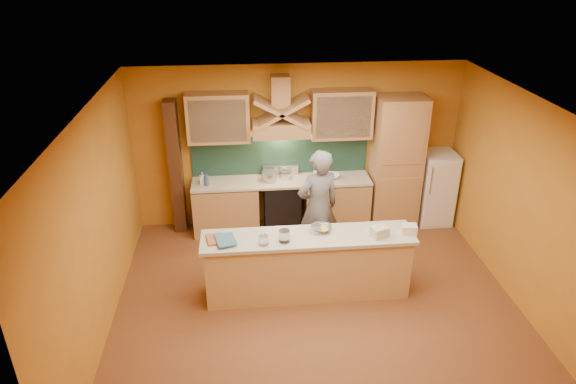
{
  "coord_description": "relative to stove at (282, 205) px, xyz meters",
  "views": [
    {
      "loc": [
        -0.95,
        -5.62,
        4.52
      ],
      "look_at": [
        -0.32,
        0.9,
        1.32
      ],
      "focal_mm": 32.0,
      "sensor_mm": 36.0,
      "label": 1
    }
  ],
  "objects": [
    {
      "name": "wall_front",
      "position": [
        0.3,
        -4.7,
        0.95
      ],
      "size": [
        5.5,
        0.02,
        2.8
      ],
      "primitive_type": "cube",
      "color": "#C37E26",
      "rests_on": "floor"
    },
    {
      "name": "floor",
      "position": [
        0.3,
        -2.2,
        -0.45
      ],
      "size": [
        5.5,
        5.0,
        0.01
      ],
      "primitive_type": "cube",
      "color": "brown",
      "rests_on": "ground"
    },
    {
      "name": "island_top",
      "position": [
        0.2,
        -1.9,
        0.47
      ],
      "size": [
        2.9,
        0.62,
        0.05
      ],
      "primitive_type": "cube",
      "color": "beige",
      "rests_on": "island_body"
    },
    {
      "name": "jar_small",
      "position": [
        -0.41,
        -2.06,
        0.56
      ],
      "size": [
        0.13,
        0.13,
        0.13
      ],
      "primitive_type": "cylinder",
      "rotation": [
        0.0,
        0.0,
        0.02
      ],
      "color": "white",
      "rests_on": "island_top"
    },
    {
      "name": "grocery_bag_a",
      "position": [
        1.15,
        -2.0,
        0.56
      ],
      "size": [
        0.26,
        0.24,
        0.14
      ],
      "primitive_type": "cube",
      "rotation": [
        0.0,
        0.0,
        0.38
      ],
      "color": "beige",
      "rests_on": "island_top"
    },
    {
      "name": "stove",
      "position": [
        0.0,
        0.0,
        0.0
      ],
      "size": [
        0.6,
        0.58,
        0.9
      ],
      "primitive_type": "cube",
      "color": "black",
      "rests_on": "floor"
    },
    {
      "name": "pantry_column",
      "position": [
        1.95,
        0.0,
        0.7
      ],
      "size": [
        0.8,
        0.6,
        2.3
      ],
      "primitive_type": "cube",
      "color": "tan",
      "rests_on": "floor"
    },
    {
      "name": "book_upper",
      "position": [
        -1.03,
        -1.99,
        0.53
      ],
      "size": [
        0.32,
        0.39,
        0.03
      ],
      "primitive_type": "imported",
      "rotation": [
        0.0,
        0.0,
        0.22
      ],
      "color": "#3B6683",
      "rests_on": "island_top"
    },
    {
      "name": "kitchen_scale",
      "position": [
        0.32,
        -1.81,
        0.54
      ],
      "size": [
        0.13,
        0.13,
        0.1
      ],
      "primitive_type": "cube",
      "rotation": [
        0.0,
        0.0,
        0.08
      ],
      "color": "white",
      "rests_on": "island_top"
    },
    {
      "name": "jar_large",
      "position": [
        -0.13,
        -2.01,
        0.58
      ],
      "size": [
        0.16,
        0.16,
        0.17
      ],
      "primitive_type": "cylinder",
      "rotation": [
        0.0,
        0.0,
        -0.07
      ],
      "color": "white",
      "rests_on": "island_top"
    },
    {
      "name": "soap_bottle_b",
      "position": [
        -1.24,
        -0.09,
        0.59
      ],
      "size": [
        0.13,
        0.13,
        0.24
      ],
      "primitive_type": "imported",
      "rotation": [
        0.0,
        0.0,
        0.66
      ],
      "color": "#375098",
      "rests_on": "counter_top"
    },
    {
      "name": "base_cabinet_left",
      "position": [
        -0.95,
        0.0,
        -0.02
      ],
      "size": [
        1.1,
        0.6,
        0.86
      ],
      "primitive_type": "cube",
      "color": "tan",
      "rests_on": "floor"
    },
    {
      "name": "book_lower",
      "position": [
        -1.16,
        -1.91,
        0.51
      ],
      "size": [
        0.26,
        0.32,
        0.03
      ],
      "primitive_type": "imported",
      "rotation": [
        0.0,
        0.0,
        0.18
      ],
      "color": "#AB523D",
      "rests_on": "island_top"
    },
    {
      "name": "trim_column_left",
      "position": [
        -1.75,
        0.15,
        0.7
      ],
      "size": [
        0.2,
        0.3,
        2.3
      ],
      "primitive_type": "cube",
      "color": "#472816",
      "rests_on": "floor"
    },
    {
      "name": "hood_chimney",
      "position": [
        0.0,
        0.15,
        1.95
      ],
      "size": [
        0.3,
        0.3,
        0.5
      ],
      "primitive_type": "cube",
      "color": "tan",
      "rests_on": "wall_back"
    },
    {
      "name": "island_body",
      "position": [
        0.2,
        -1.9,
        -0.01
      ],
      "size": [
        2.8,
        0.55,
        0.88
      ],
      "primitive_type": "cube",
      "color": "#DDAF71",
      "rests_on": "floor"
    },
    {
      "name": "counter_top",
      "position": [
        -0.0,
        0.0,
        0.45
      ],
      "size": [
        3.0,
        0.62,
        0.04
      ],
      "primitive_type": "cube",
      "color": "beige",
      "rests_on": "base_cabinet_left"
    },
    {
      "name": "pot_small",
      "position": [
        0.07,
        0.07,
        0.52
      ],
      "size": [
        0.27,
        0.27,
        0.13
      ],
      "primitive_type": "cylinder",
      "rotation": [
        0.0,
        0.0,
        -0.26
      ],
      "color": "silver",
      "rests_on": "stove"
    },
    {
      "name": "range_hood",
      "position": [
        0.0,
        0.05,
        1.37
      ],
      "size": [
        0.92,
        0.5,
        0.24
      ],
      "primitive_type": "cube",
      "color": "tan",
      "rests_on": "wall_back"
    },
    {
      "name": "fridge",
      "position": [
        2.7,
        0.0,
        0.2
      ],
      "size": [
        0.58,
        0.6,
        1.3
      ],
      "primitive_type": "cube",
      "color": "white",
      "rests_on": "floor"
    },
    {
      "name": "wall_left",
      "position": [
        -2.45,
        -2.2,
        0.95
      ],
      "size": [
        0.02,
        5.0,
        2.8
      ],
      "primitive_type": "cube",
      "color": "#C37E26",
      "rests_on": "floor"
    },
    {
      "name": "base_cabinet_right",
      "position": [
        0.95,
        0.0,
        -0.02
      ],
      "size": [
        1.1,
        0.6,
        0.86
      ],
      "primitive_type": "cube",
      "color": "tan",
      "rests_on": "floor"
    },
    {
      "name": "upper_cabinet_right",
      "position": [
        1.0,
        0.12,
        1.55
      ],
      "size": [
        1.0,
        0.35,
        0.8
      ],
      "primitive_type": "cube",
      "color": "tan",
      "rests_on": "wall_back"
    },
    {
      "name": "person",
      "position": [
        0.46,
        -1.06,
        0.47
      ],
      "size": [
        0.78,
        0.63,
        1.85
      ],
      "primitive_type": "imported",
      "rotation": [
        0.0,
        0.0,
        3.45
      ],
      "color": "slate",
      "rests_on": "floor"
    },
    {
      "name": "bowl_back",
      "position": [
        0.87,
        -0.01,
        0.51
      ],
      "size": [
        0.25,
        0.25,
        0.07
      ],
      "primitive_type": "imported",
      "rotation": [
        0.0,
        0.0,
        -0.05
      ],
      "color": "silver",
      "rests_on": "counter_top"
    },
    {
      "name": "pot_large",
      "position": [
        -0.2,
        0.0,
        0.53
      ],
      "size": [
        0.28,
        0.28,
        0.16
      ],
      "primitive_type": "cylinder",
      "rotation": [
        0.0,
        0.0,
        -0.11
      ],
      "color": "#ADAEB4",
      "rests_on": "stove"
    },
    {
      "name": "upper_cabinet_left",
      "position": [
        -1.0,
        0.12,
        1.55
      ],
      "size": [
        1.0,
        0.35,
        0.8
      ],
      "primitive_type": "cube",
      "color": "tan",
      "rests_on": "wall_back"
    },
    {
      "name": "dish_rack",
      "position": [
        0.7,
        0.05,
        0.52
      ],
      "size": [
        0.3,
        0.25,
        0.09
      ],
      "primitive_type": "cube",
      "rotation": [
        0.0,
        0.0,
        0.17
      ],
      "color": "white",
      "rests_on": "counter_top"
    },
    {
      "name": "mixing_bowl",
      "position": [
        0.4,
        -1.78,
        0.53
      ],
      "size": [
        0.32,
        0.32,
        0.07
      ],
      "primitive_type": "imported",
      "rotation": [
        0.0,
        0.0,
        -0.16
      ],
      "color": "white",
      "rests_on": "island_top"
    },
    {
      "name": "grocery_bag_b",
      "position": [
        1.58,
        -1.96,
        0.56
      ],
      "size": [
        0.22,
        0.19,
        0.12
      ],
      "primitive_type": "cube",
      "rotation": [
        0.0,
        0.0,
        -0.17
      ],
      "color": "beige",
      "rests_on": "island_top"
    },
    {
      "name": "wall_back",
      "position": [
        0.3,
        0.3,
        0.95
      ],
      "size": [
        5.5,
        0.02,
        2.8
      ],
      "primitive_type": "cube",
      "color": "#C37E26",
      "rests_on": "floor"
    },
    {
      "name": "ceiling",
      "position": [
        0.3,
        -2.2,
        2.35
      ],
      "size": [
        5.5,
        5.0,
        0.01
      ],
      "primitive_type": "cube",
      "color": "white",
      "rests_on": "wall_back"
    },
    {
      "name": "backsplash",
      "position": [
        -0.0,
        0.28,
        0.8
      ],
      "size": [
        3.0,
        0.03,
        0.7
      ],
      "primitive_type": "cube",
      "color": "#18352C",
      "rests_on": "wall_back"
    },
    {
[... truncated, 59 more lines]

